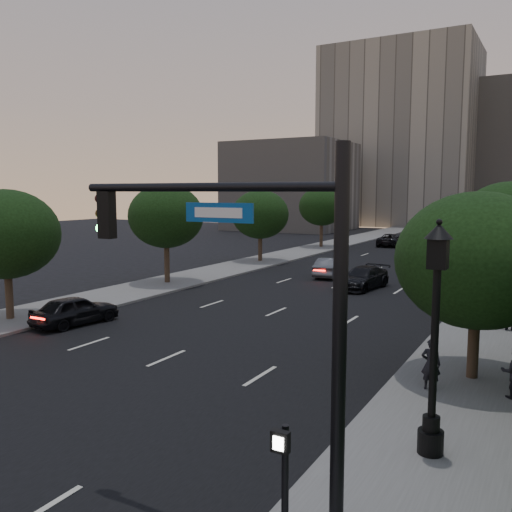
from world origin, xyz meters
The scene contains 21 objects.
ground centered at (0.00, 0.00, 0.00)m, with size 160.00×160.00×0.00m, color black.
road_surface centered at (0.00, 30.00, 0.01)m, with size 16.00×140.00×0.02m, color black.
sidewalk_left centered at (-10.25, 30.00, 0.07)m, with size 4.50×140.00×0.15m, color slate.
office_block_left centered at (-14.00, 92.00, 16.00)m, with size 26.00×20.00×32.00m, color gray.
office_block_filler centered at (-26.00, 70.00, 7.00)m, with size 18.00×16.00×14.00m, color #9F9991.
tree_right_a centered at (10.30, 8.00, 4.02)m, with size 5.20×5.20×6.24m.
tree_right_b centered at (10.30, 20.00, 4.52)m, with size 5.20×5.20×6.74m.
tree_left_a centered at (-10.30, 6.00, 4.21)m, with size 5.00×5.00×6.34m.
tree_left_b centered at (-10.30, 18.00, 4.58)m, with size 5.00×5.00×6.71m.
tree_left_c centered at (-10.30, 31.00, 4.21)m, with size 5.00×5.00×6.34m.
tree_left_d centered at (-10.30, 45.00, 4.58)m, with size 5.00×5.00×6.71m.
traffic_signal_mast centered at (8.43, -2.41, 3.67)m, with size 5.68×0.56×7.00m.
street_lamp centered at (10.19, 1.97, 2.63)m, with size 0.64×0.64×5.62m.
pedestrian_signal centered at (8.87, -3.09, 1.57)m, with size 0.30×0.33×2.50m.
sedan_near_left centered at (-7.00, 7.03, 0.71)m, with size 1.67×4.14×1.41m, color black.
sedan_mid_left centered at (-1.86, 26.30, 0.71)m, with size 1.50×4.30×1.42m, color #53565B.
sedan_far_left centered at (-4.07, 50.54, 0.72)m, with size 2.38×5.15×1.43m, color black.
sedan_near_right centered at (1.74, 22.72, 0.71)m, with size 1.98×4.87×1.41m, color black.
sedan_far_right centered at (5.97, 32.99, 0.82)m, with size 1.94×4.82×1.64m, color #4F5256.
pedestrian_a centered at (9.33, 6.19, 0.95)m, with size 0.58×0.38×1.60m, color black.
pedestrian_c centered at (10.88, 15.26, 0.93)m, with size 0.92×0.38×1.56m, color black.
Camera 1 is at (12.50, -10.49, 6.23)m, focal length 38.00 mm.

